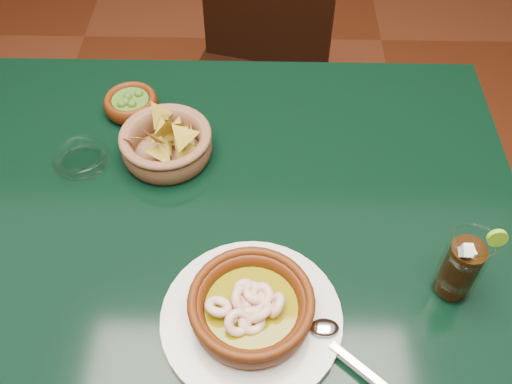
{
  "coord_description": "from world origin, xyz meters",
  "views": [
    {
      "loc": [
        0.15,
        -0.61,
        1.51
      ],
      "look_at": [
        0.14,
        -0.02,
        0.81
      ],
      "focal_mm": 40.0,
      "sensor_mm": 36.0,
      "label": 1
    }
  ],
  "objects_px": {
    "dining_table": "(181,237)",
    "shrimp_plate": "(252,310)",
    "dining_chair": "(256,76)",
    "chip_basket": "(167,144)",
    "cola_drink": "(462,266)"
  },
  "relations": [
    {
      "from": "cola_drink",
      "to": "dining_chair",
      "type": "bearing_deg",
      "value": 110.24
    },
    {
      "from": "chip_basket",
      "to": "cola_drink",
      "type": "relative_size",
      "value": 1.34
    },
    {
      "from": "dining_table",
      "to": "shrimp_plate",
      "type": "height_order",
      "value": "shrimp_plate"
    },
    {
      "from": "dining_table",
      "to": "chip_basket",
      "type": "bearing_deg",
      "value": 102.08
    },
    {
      "from": "dining_chair",
      "to": "dining_table",
      "type": "bearing_deg",
      "value": -100.05
    },
    {
      "from": "dining_chair",
      "to": "shrimp_plate",
      "type": "distance_m",
      "value": 0.97
    },
    {
      "from": "chip_basket",
      "to": "cola_drink",
      "type": "xyz_separation_m",
      "value": [
        0.47,
        -0.27,
        0.03
      ]
    },
    {
      "from": "chip_basket",
      "to": "cola_drink",
      "type": "distance_m",
      "value": 0.54
    },
    {
      "from": "dining_chair",
      "to": "chip_basket",
      "type": "xyz_separation_m",
      "value": [
        -0.15,
        -0.59,
        0.31
      ]
    },
    {
      "from": "chip_basket",
      "to": "cola_drink",
      "type": "height_order",
      "value": "cola_drink"
    },
    {
      "from": "dining_table",
      "to": "shrimp_plate",
      "type": "xyz_separation_m",
      "value": [
        0.14,
        -0.22,
        0.13
      ]
    },
    {
      "from": "dining_table",
      "to": "shrimp_plate",
      "type": "distance_m",
      "value": 0.29
    },
    {
      "from": "shrimp_plate",
      "to": "chip_basket",
      "type": "xyz_separation_m",
      "value": [
        -0.16,
        0.33,
        -0.0
      ]
    },
    {
      "from": "chip_basket",
      "to": "shrimp_plate",
      "type": "bearing_deg",
      "value": -63.98
    },
    {
      "from": "shrimp_plate",
      "to": "chip_basket",
      "type": "height_order",
      "value": "chip_basket"
    }
  ]
}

